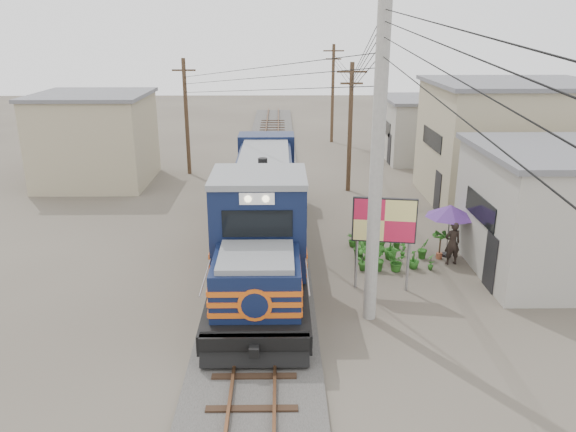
{
  "coord_description": "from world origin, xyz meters",
  "views": [
    {
      "loc": [
        0.7,
        -16.32,
        8.77
      ],
      "look_at": [
        0.97,
        3.07,
        2.2
      ],
      "focal_mm": 35.0,
      "sensor_mm": 36.0,
      "label": 1
    }
  ],
  "objects_px": {
    "billboard": "(384,223)",
    "vendor": "(452,243)",
    "locomotive": "(263,211)",
    "market_umbrella": "(450,211)"
  },
  "relations": [
    {
      "from": "market_umbrella",
      "to": "vendor",
      "type": "distance_m",
      "value": 1.3
    },
    {
      "from": "locomotive",
      "to": "market_umbrella",
      "type": "relative_size",
      "value": 7.83
    },
    {
      "from": "market_umbrella",
      "to": "locomotive",
      "type": "bearing_deg",
      "value": 176.61
    },
    {
      "from": "locomotive",
      "to": "vendor",
      "type": "height_order",
      "value": "locomotive"
    },
    {
      "from": "market_umbrella",
      "to": "vendor",
      "type": "xyz_separation_m",
      "value": [
        -0.05,
        -0.8,
        -1.03
      ]
    },
    {
      "from": "billboard",
      "to": "vendor",
      "type": "distance_m",
      "value": 4.09
    },
    {
      "from": "locomotive",
      "to": "billboard",
      "type": "distance_m",
      "value": 5.44
    },
    {
      "from": "billboard",
      "to": "vendor",
      "type": "bearing_deg",
      "value": 43.61
    },
    {
      "from": "billboard",
      "to": "market_umbrella",
      "type": "bearing_deg",
      "value": 51.96
    },
    {
      "from": "vendor",
      "to": "market_umbrella",
      "type": "bearing_deg",
      "value": -103.06
    }
  ]
}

